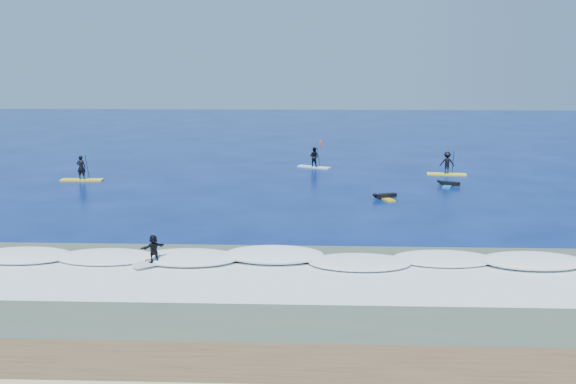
{
  "coord_description": "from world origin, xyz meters",
  "views": [
    {
      "loc": [
        2.78,
        -38.88,
        9.39
      ],
      "look_at": [
        1.18,
        2.98,
        0.6
      ],
      "focal_mm": 40.0,
      "sensor_mm": 36.0,
      "label": 1
    }
  ],
  "objects_px": {
    "wave_surfer": "(154,251)",
    "sup_paddler_right": "(447,164)",
    "prone_paddler_near": "(384,197)",
    "prone_paddler_far": "(449,184)",
    "sup_paddler_center": "(314,159)",
    "marker_buoy": "(320,143)",
    "sup_paddler_left": "(82,171)"
  },
  "relations": [
    {
      "from": "sup_paddler_left",
      "to": "wave_surfer",
      "type": "bearing_deg",
      "value": -63.35
    },
    {
      "from": "marker_buoy",
      "to": "prone_paddler_far",
      "type": "bearing_deg",
      "value": -67.49
    },
    {
      "from": "sup_paddler_right",
      "to": "marker_buoy",
      "type": "distance_m",
      "value": 20.36
    },
    {
      "from": "sup_paddler_left",
      "to": "marker_buoy",
      "type": "relative_size",
      "value": 5.5
    },
    {
      "from": "sup_paddler_left",
      "to": "wave_surfer",
      "type": "xyz_separation_m",
      "value": [
        10.77,
        -20.77,
        0.07
      ]
    },
    {
      "from": "prone_paddler_near",
      "to": "prone_paddler_far",
      "type": "relative_size",
      "value": 1.02
    },
    {
      "from": "prone_paddler_near",
      "to": "marker_buoy",
      "type": "distance_m",
      "value": 27.36
    },
    {
      "from": "wave_surfer",
      "to": "sup_paddler_right",
      "type": "bearing_deg",
      "value": 15.01
    },
    {
      "from": "prone_paddler_near",
      "to": "prone_paddler_far",
      "type": "xyz_separation_m",
      "value": [
        5.27,
        4.6,
        -0.0
      ]
    },
    {
      "from": "sup_paddler_left",
      "to": "prone_paddler_near",
      "type": "xyz_separation_m",
      "value": [
        22.89,
        -5.78,
        -0.56
      ]
    },
    {
      "from": "sup_paddler_left",
      "to": "wave_surfer",
      "type": "distance_m",
      "value": 23.4
    },
    {
      "from": "sup_paddler_left",
      "to": "sup_paddler_right",
      "type": "relative_size",
      "value": 1.02
    },
    {
      "from": "prone_paddler_far",
      "to": "wave_surfer",
      "type": "xyz_separation_m",
      "value": [
        -17.39,
        -19.59,
        0.64
      ]
    },
    {
      "from": "prone_paddler_far",
      "to": "sup_paddler_right",
      "type": "bearing_deg",
      "value": 11.6
    },
    {
      "from": "prone_paddler_far",
      "to": "wave_surfer",
      "type": "height_order",
      "value": "wave_surfer"
    },
    {
      "from": "sup_paddler_left",
      "to": "sup_paddler_center",
      "type": "xyz_separation_m",
      "value": [
        18.12,
        6.68,
        0.06
      ]
    },
    {
      "from": "prone_paddler_near",
      "to": "marker_buoy",
      "type": "bearing_deg",
      "value": -13.54
    },
    {
      "from": "sup_paddler_left",
      "to": "prone_paddler_far",
      "type": "bearing_deg",
      "value": -3.17
    },
    {
      "from": "prone_paddler_near",
      "to": "wave_surfer",
      "type": "bearing_deg",
      "value": 119.02
    },
    {
      "from": "sup_paddler_left",
      "to": "prone_paddler_near",
      "type": "height_order",
      "value": "sup_paddler_left"
    },
    {
      "from": "sup_paddler_center",
      "to": "marker_buoy",
      "type": "distance_m",
      "value": 14.63
    },
    {
      "from": "sup_paddler_left",
      "to": "sup_paddler_right",
      "type": "bearing_deg",
      "value": 6.35
    },
    {
      "from": "sup_paddler_right",
      "to": "marker_buoy",
      "type": "height_order",
      "value": "sup_paddler_right"
    },
    {
      "from": "sup_paddler_right",
      "to": "prone_paddler_far",
      "type": "xyz_separation_m",
      "value": [
        -0.82,
        -4.8,
        -0.71
      ]
    },
    {
      "from": "prone_paddler_far",
      "to": "marker_buoy",
      "type": "height_order",
      "value": "marker_buoy"
    },
    {
      "from": "sup_paddler_left",
      "to": "marker_buoy",
      "type": "height_order",
      "value": "sup_paddler_left"
    },
    {
      "from": "prone_paddler_far",
      "to": "wave_surfer",
      "type": "relative_size",
      "value": 1.21
    },
    {
      "from": "sup_paddler_left",
      "to": "wave_surfer",
      "type": "height_order",
      "value": "sup_paddler_left"
    },
    {
      "from": "sup_paddler_center",
      "to": "marker_buoy",
      "type": "height_order",
      "value": "sup_paddler_center"
    },
    {
      "from": "sup_paddler_center",
      "to": "sup_paddler_right",
      "type": "height_order",
      "value": "sup_paddler_right"
    },
    {
      "from": "sup_paddler_right",
      "to": "marker_buoy",
      "type": "bearing_deg",
      "value": 126.41
    },
    {
      "from": "sup_paddler_center",
      "to": "prone_paddler_far",
      "type": "xyz_separation_m",
      "value": [
        10.04,
        -7.86,
        -0.62
      ]
    }
  ]
}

